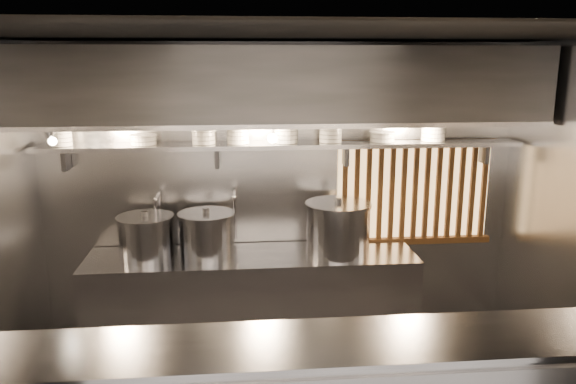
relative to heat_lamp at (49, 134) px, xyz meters
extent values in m
plane|color=black|center=(1.90, -0.85, 0.73)|extent=(4.50, 4.50, 0.00)
plane|color=gray|center=(1.90, 0.65, -0.67)|extent=(4.50, 0.00, 4.50)
cube|color=#9E9EA3|center=(1.90, -1.80, -0.95)|extent=(4.50, 0.56, 0.03)
cube|color=#9E9EA3|center=(1.60, 0.28, -1.62)|extent=(3.00, 0.70, 0.90)
cube|color=#9E9EA3|center=(1.90, 0.47, -0.19)|extent=(4.40, 0.34, 0.04)
cube|color=#2D2D30|center=(1.90, 0.25, 0.36)|extent=(4.40, 0.80, 0.65)
cube|color=#9E9EA3|center=(1.90, -0.15, 0.05)|extent=(4.40, 0.03, 0.04)
cube|color=#E9B169|center=(3.20, 0.63, -0.69)|extent=(1.50, 0.02, 0.92)
cube|color=brown|center=(3.20, 0.58, -0.20)|extent=(1.56, 0.06, 0.06)
cube|color=brown|center=(3.20, 0.58, -1.18)|extent=(1.56, 0.06, 0.06)
cube|color=brown|center=(2.51, 0.58, -0.69)|extent=(0.04, 0.04, 0.92)
cube|color=brown|center=(2.62, 0.58, -0.69)|extent=(0.04, 0.04, 0.92)
cube|color=brown|center=(2.74, 0.58, -0.69)|extent=(0.04, 0.04, 0.92)
cube|color=brown|center=(2.85, 0.58, -0.69)|extent=(0.04, 0.04, 0.92)
cube|color=brown|center=(2.97, 0.58, -0.69)|extent=(0.04, 0.04, 0.92)
cube|color=brown|center=(3.08, 0.58, -0.69)|extent=(0.04, 0.04, 0.92)
cube|color=brown|center=(3.20, 0.58, -0.69)|extent=(0.04, 0.04, 0.92)
cube|color=brown|center=(3.31, 0.58, -0.69)|extent=(0.04, 0.04, 0.92)
cube|color=brown|center=(3.43, 0.58, -0.69)|extent=(0.04, 0.04, 0.92)
cube|color=brown|center=(3.54, 0.58, -0.69)|extent=(0.04, 0.04, 0.92)
cube|color=brown|center=(3.66, 0.58, -0.69)|extent=(0.04, 0.04, 0.92)
cube|color=brown|center=(3.77, 0.58, -0.69)|extent=(0.04, 0.04, 0.92)
cube|color=brown|center=(3.89, 0.58, -0.69)|extent=(0.04, 0.04, 0.92)
cylinder|color=silver|center=(0.75, 0.60, -0.88)|extent=(0.03, 0.03, 0.48)
sphere|color=silver|center=(0.75, 0.60, -0.64)|extent=(0.04, 0.04, 0.04)
cylinder|color=silver|center=(0.75, 0.47, -0.64)|extent=(0.03, 0.26, 0.03)
sphere|color=silver|center=(0.75, 0.34, -0.64)|extent=(0.04, 0.04, 0.04)
cylinder|color=silver|center=(0.75, 0.34, -0.71)|extent=(0.03, 0.03, 0.14)
cylinder|color=silver|center=(1.45, 0.60, -0.88)|extent=(0.03, 0.03, 0.48)
sphere|color=silver|center=(1.45, 0.60, -0.64)|extent=(0.04, 0.04, 0.04)
cylinder|color=silver|center=(1.45, 0.47, -0.64)|extent=(0.03, 0.26, 0.03)
sphere|color=silver|center=(1.45, 0.34, -0.64)|extent=(0.04, 0.04, 0.04)
cylinder|color=silver|center=(1.45, 0.34, -0.71)|extent=(0.03, 0.03, 0.14)
cone|color=#9E9EA3|center=(0.00, 0.00, 0.00)|extent=(0.25, 0.27, 0.20)
sphere|color=#FFE0B2|center=(0.03, -0.02, -0.06)|extent=(0.07, 0.07, 0.07)
cylinder|color=#2D2D30|center=(0.00, 0.10, 0.08)|extent=(0.02, 0.22, 0.02)
cylinder|color=#2D2D30|center=(1.80, 0.35, -0.03)|extent=(0.01, 0.01, 0.12)
sphere|color=#FFE0B2|center=(1.80, 0.35, -0.11)|extent=(0.09, 0.09, 0.09)
cylinder|color=#9E9EA3|center=(0.66, 0.30, -0.99)|extent=(0.63, 0.63, 0.36)
cylinder|color=#9E9EA3|center=(0.66, 0.30, -0.79)|extent=(0.67, 0.67, 0.03)
cylinder|color=#2D2D30|center=(0.66, 0.30, -0.76)|extent=(0.06, 0.06, 0.04)
cylinder|color=#9E9EA3|center=(1.19, 0.32, -0.98)|extent=(0.50, 0.50, 0.37)
cylinder|color=#9E9EA3|center=(1.19, 0.32, -0.78)|extent=(0.54, 0.54, 0.03)
cylinder|color=#2D2D30|center=(1.19, 0.32, -0.75)|extent=(0.06, 0.06, 0.04)
cylinder|color=#9E9EA3|center=(2.38, 0.25, -0.94)|extent=(0.69, 0.69, 0.45)
cylinder|color=#9E9EA3|center=(2.38, 0.25, -0.70)|extent=(0.72, 0.72, 0.03)
cylinder|color=#2D2D30|center=(2.38, 0.25, -0.66)|extent=(0.06, 0.06, 0.04)
cylinder|color=silver|center=(-0.05, 0.47, -0.15)|extent=(0.18, 0.18, 0.03)
cylinder|color=silver|center=(-0.05, 0.47, -0.11)|extent=(0.18, 0.18, 0.03)
cylinder|color=silver|center=(-0.05, 0.47, -0.07)|extent=(0.18, 0.18, 0.03)
cylinder|color=silver|center=(-0.05, 0.47, -0.03)|extent=(0.18, 0.18, 0.03)
cylinder|color=silver|center=(-0.05, 0.47, -0.01)|extent=(0.20, 0.20, 0.01)
cylinder|color=silver|center=(0.66, 0.47, -0.15)|extent=(0.23, 0.23, 0.03)
cylinder|color=silver|center=(0.66, 0.47, -0.11)|extent=(0.23, 0.23, 0.03)
cylinder|color=silver|center=(0.66, 0.47, -0.08)|extent=(0.24, 0.24, 0.01)
cylinder|color=silver|center=(1.19, 0.47, -0.15)|extent=(0.21, 0.21, 0.03)
cylinder|color=silver|center=(1.19, 0.47, -0.11)|extent=(0.21, 0.21, 0.03)
cylinder|color=silver|center=(1.19, 0.47, -0.07)|extent=(0.21, 0.21, 0.03)
cylinder|color=silver|center=(1.19, 0.47, -0.04)|extent=(0.22, 0.22, 0.01)
cylinder|color=silver|center=(1.50, 0.47, -0.15)|extent=(0.20, 0.20, 0.03)
cylinder|color=silver|center=(1.50, 0.47, -0.11)|extent=(0.20, 0.20, 0.03)
cylinder|color=silver|center=(1.50, 0.47, -0.07)|extent=(0.20, 0.20, 0.03)
cylinder|color=silver|center=(1.50, 0.47, -0.03)|extent=(0.20, 0.20, 0.03)
cylinder|color=silver|center=(1.50, 0.47, -0.01)|extent=(0.22, 0.22, 0.01)
cylinder|color=silver|center=(1.93, 0.47, -0.15)|extent=(0.21, 0.21, 0.03)
cylinder|color=silver|center=(1.93, 0.47, -0.11)|extent=(0.21, 0.21, 0.03)
cylinder|color=silver|center=(1.93, 0.47, -0.07)|extent=(0.21, 0.21, 0.03)
cylinder|color=silver|center=(1.93, 0.47, -0.03)|extent=(0.21, 0.21, 0.03)
cylinder|color=silver|center=(1.93, 0.47, -0.01)|extent=(0.23, 0.23, 0.01)
cylinder|color=silver|center=(2.34, 0.47, -0.15)|extent=(0.20, 0.20, 0.03)
cylinder|color=silver|center=(2.34, 0.47, -0.11)|extent=(0.20, 0.20, 0.03)
cylinder|color=silver|center=(2.34, 0.47, -0.07)|extent=(0.20, 0.20, 0.03)
cylinder|color=silver|center=(2.34, 0.47, -0.03)|extent=(0.20, 0.20, 0.03)
cylinder|color=silver|center=(2.34, 0.47, -0.01)|extent=(0.22, 0.22, 0.01)
cylinder|color=silver|center=(2.82, 0.47, -0.15)|extent=(0.23, 0.23, 0.03)
cylinder|color=silver|center=(2.82, 0.47, -0.11)|extent=(0.23, 0.23, 0.03)
cylinder|color=silver|center=(2.82, 0.47, -0.08)|extent=(0.24, 0.24, 0.01)
cylinder|color=silver|center=(3.31, 0.47, -0.15)|extent=(0.22, 0.22, 0.03)
cylinder|color=silver|center=(3.31, 0.47, -0.11)|extent=(0.22, 0.22, 0.03)
cylinder|color=silver|center=(3.31, 0.47, -0.07)|extent=(0.22, 0.22, 0.03)
cylinder|color=silver|center=(3.31, 0.47, -0.03)|extent=(0.22, 0.22, 0.03)
cylinder|color=silver|center=(3.31, 0.47, -0.01)|extent=(0.23, 0.23, 0.01)
camera|label=1|loc=(1.48, -4.59, 0.57)|focal=35.00mm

